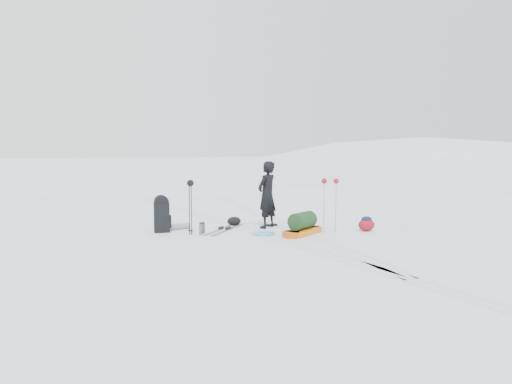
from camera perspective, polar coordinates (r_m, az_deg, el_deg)
ground at (r=11.91m, az=-0.14°, el=-4.63°), size 200.00×200.00×0.00m
ski_tracks at (r=12.95m, az=0.71°, el=-3.84°), size 3.38×17.97×0.01m
skier at (r=12.45m, az=1.26°, el=-0.32°), size 0.73×0.65×1.68m
pulk_sled at (r=11.64m, az=5.32°, el=-3.89°), size 1.38×1.02×0.52m
expedition_rucksack at (r=12.12m, az=-10.47°, el=-2.59°), size 0.96×0.50×0.89m
ski_poles_black at (r=11.55m, az=-7.51°, el=0.26°), size 0.16×0.18×1.28m
ski_poles_silver at (r=11.90m, az=8.47°, el=0.55°), size 0.39×0.24×1.29m
touring_skis_grey at (r=12.32m, az=-3.61°, el=-4.25°), size 1.55×1.60×0.07m
touring_skis_white at (r=12.79m, az=1.81°, el=-3.91°), size 0.91×1.78×0.07m
rope_coil at (r=11.62m, az=0.83°, el=-4.73°), size 0.67×0.67×0.06m
small_daypack at (r=12.37m, az=12.51°, el=-3.58°), size 0.43×0.33×0.36m
thermos_pair at (r=11.72m, az=-6.19°, el=-4.15°), size 0.21×0.26×0.29m
stuff_sack at (r=12.96m, az=-2.52°, el=-3.35°), size 0.42×0.36×0.23m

